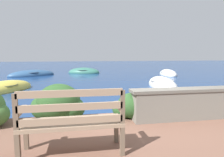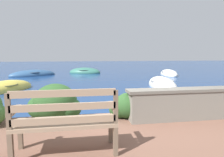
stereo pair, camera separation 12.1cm
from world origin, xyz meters
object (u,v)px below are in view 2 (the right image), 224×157
Objects in this scene: rowboat_mid at (4,90)px; rowboat_distant at (85,72)px; park_bench at (66,120)px; rowboat_nearest at (162,86)px; mooring_buoy at (159,96)px; rowboat_outer at (33,75)px; rowboat_far at (169,74)px.

rowboat_mid is 8.46m from rowboat_distant.
rowboat_nearest is (4.14, 6.30, -0.63)m from park_bench.
rowboat_nearest is at bearing 57.03° from park_bench.
rowboat_mid is 6.48m from mooring_buoy.
rowboat_nearest is 9.66m from rowboat_outer.
rowboat_outer is (-10.06, 1.22, -0.00)m from rowboat_far.
rowboat_distant is (3.83, 1.40, 0.01)m from rowboat_outer.
rowboat_far is at bearing 59.15° from park_bench.
rowboat_nearest reaches higher than rowboat_distant.
rowboat_mid is (-2.99, 6.43, -0.64)m from park_bench.
rowboat_distant is at bearing -147.63° from rowboat_nearest.
rowboat_nearest is at bearing 64.00° from mooring_buoy.
rowboat_outer is at bearing 36.03° from rowboat_distant.
rowboat_distant reaches higher than rowboat_outer.
rowboat_far is 0.78× the size of rowboat_outer.
rowboat_distant is 5.23× the size of mooring_buoy.
mooring_buoy is (-1.16, -2.38, 0.01)m from rowboat_nearest.
rowboat_nearest is 7.14m from rowboat_mid.
rowboat_far is at bearing -33.72° from rowboat_mid.
park_bench reaches higher than rowboat_outer.
park_bench is 13.05m from rowboat_outer.
rowboat_far is 10.13m from rowboat_outer.
rowboat_distant is 10.39m from mooring_buoy.
rowboat_mid reaches higher than mooring_buoy.
rowboat_mid reaches higher than rowboat_outer.
rowboat_outer is at bearing 124.99° from mooring_buoy.
park_bench is 0.44× the size of rowboat_mid.
park_bench is 14.08m from rowboat_distant.
park_bench reaches higher than rowboat_nearest.
rowboat_mid is (-7.13, 0.13, -0.01)m from rowboat_nearest.
rowboat_nearest is at bearing -69.56° from rowboat_outer.
rowboat_nearest reaches higher than rowboat_outer.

